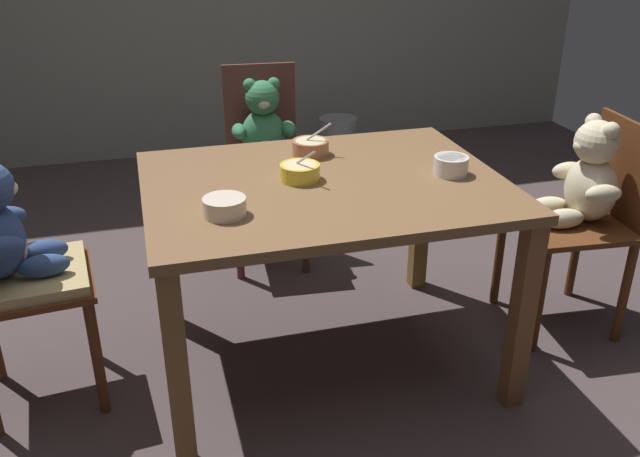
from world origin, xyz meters
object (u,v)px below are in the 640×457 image
object	(u,v)px
porridge_bowl_yellow_center	(300,172)
porridge_bowl_cream_near_left	(224,206)
dining_table	(324,208)
teddy_chair_far_center	(264,144)
teddy_chair_near_left	(6,251)
metal_pail	(338,138)
teddy_chair_near_right	(586,192)
porridge_bowl_terracotta_far_center	(311,147)
porridge_bowl_white_near_right	(451,165)

from	to	relation	value
porridge_bowl_yellow_center	porridge_bowl_cream_near_left	bearing A→B (deg)	-142.21
dining_table	teddy_chair_far_center	size ratio (longest dim) A/B	1.32
porridge_bowl_cream_near_left	teddy_chair_far_center	bearing A→B (deg)	73.10
porridge_bowl_cream_near_left	teddy_chair_near_left	bearing A→B (deg)	160.34
teddy_chair_near_left	metal_pail	distance (m)	2.76
porridge_bowl_cream_near_left	metal_pail	world-z (taller)	porridge_bowl_cream_near_left
dining_table	metal_pail	xyz separation A→B (m)	(0.71, 2.15, -0.48)
teddy_chair_near_left	teddy_chair_near_right	size ratio (longest dim) A/B	1.08
teddy_chair_far_center	porridge_bowl_terracotta_far_center	size ratio (longest dim) A/B	6.32
teddy_chair_far_center	porridge_bowl_yellow_center	distance (m)	0.88
porridge_bowl_yellow_center	dining_table	bearing A→B (deg)	-19.51
teddy_chair_near_left	metal_pail	world-z (taller)	teddy_chair_near_left
porridge_bowl_yellow_center	metal_pail	world-z (taller)	porridge_bowl_yellow_center
teddy_chair_near_right	porridge_bowl_terracotta_far_center	size ratio (longest dim) A/B	6.01
teddy_chair_near_right	porridge_bowl_cream_near_left	size ratio (longest dim) A/B	6.61
porridge_bowl_yellow_center	metal_pail	bearing A→B (deg)	69.76
porridge_bowl_yellow_center	porridge_bowl_white_near_right	distance (m)	0.52
porridge_bowl_yellow_center	teddy_chair_far_center	bearing A→B (deg)	87.09
dining_table	teddy_chair_near_left	bearing A→B (deg)	177.59
porridge_bowl_yellow_center	teddy_chair_near_right	bearing A→B (deg)	-1.94
teddy_chair_near_left	teddy_chair_near_right	distance (m)	2.05
porridge_bowl_yellow_center	porridge_bowl_white_near_right	bearing A→B (deg)	-9.62
teddy_chair_near_right	metal_pail	size ratio (longest dim) A/B	3.09
teddy_chair_near_right	porridge_bowl_yellow_center	world-z (taller)	teddy_chair_near_right
teddy_chair_near_right	porridge_bowl_cream_near_left	bearing A→B (deg)	12.30
teddy_chair_near_right	porridge_bowl_yellow_center	size ratio (longest dim) A/B	6.27
teddy_chair_far_center	porridge_bowl_yellow_center	xyz separation A→B (m)	(-0.04, -0.86, 0.18)
dining_table	porridge_bowl_cream_near_left	xyz separation A→B (m)	(-0.36, -0.19, 0.13)
teddy_chair_near_right	dining_table	bearing A→B (deg)	4.21
porridge_bowl_terracotta_far_center	teddy_chair_far_center	bearing A→B (deg)	95.12
teddy_chair_far_center	porridge_bowl_cream_near_left	distance (m)	1.14
porridge_bowl_white_near_right	porridge_bowl_terracotta_far_center	xyz separation A→B (m)	(-0.41, 0.32, -0.00)
teddy_chair_far_center	porridge_bowl_white_near_right	bearing A→B (deg)	30.63
porridge_bowl_yellow_center	porridge_bowl_terracotta_far_center	bearing A→B (deg)	67.28
teddy_chair_near_right	teddy_chair_far_center	bearing A→B (deg)	-35.37
teddy_chair_near_left	teddy_chair_near_right	bearing A→B (deg)	-7.11
porridge_bowl_white_near_right	teddy_chair_near_right	bearing A→B (deg)	4.65
teddy_chair_far_center	metal_pail	distance (m)	1.52
teddy_chair_near_right	metal_pail	world-z (taller)	teddy_chair_near_right
metal_pail	porridge_bowl_terracotta_far_center	bearing A→B (deg)	-109.92
dining_table	porridge_bowl_white_near_right	bearing A→B (deg)	-7.80
porridge_bowl_yellow_center	porridge_bowl_white_near_right	xyz separation A→B (m)	(0.51, -0.09, 0.00)
porridge_bowl_cream_near_left	dining_table	bearing A→B (deg)	28.25
porridge_bowl_cream_near_left	metal_pail	size ratio (longest dim) A/B	0.47
teddy_chair_near_right	porridge_bowl_terracotta_far_center	distance (m)	1.06
dining_table	teddy_chair_near_left	xyz separation A→B (m)	(-1.02, 0.04, -0.04)
porridge_bowl_yellow_center	porridge_bowl_cream_near_left	world-z (taller)	porridge_bowl_yellow_center
teddy_chair_near_right	porridge_bowl_terracotta_far_center	xyz separation A→B (m)	(-1.01, 0.27, 0.18)
porridge_bowl_yellow_center	porridge_bowl_terracotta_far_center	size ratio (longest dim) A/B	0.96
porridge_bowl_yellow_center	porridge_bowl_white_near_right	size ratio (longest dim) A/B	1.16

